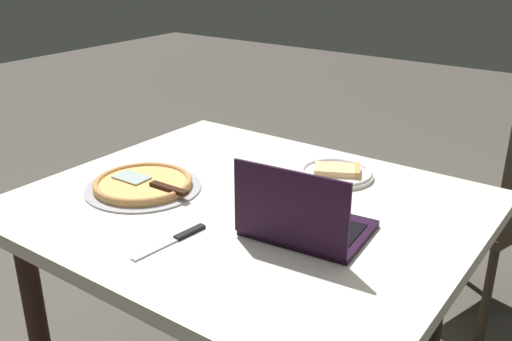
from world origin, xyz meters
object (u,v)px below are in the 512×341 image
at_px(dining_table, 248,226).
at_px(pizza_tray, 143,184).
at_px(laptop, 303,222).
at_px(table_knife, 177,238).
at_px(chair_near, 500,201).
at_px(pizza_plate, 337,173).

xyz_separation_m(dining_table, pizza_tray, (-0.32, -0.11, 0.10)).
bearing_deg(laptop, table_knife, -141.14).
bearing_deg(table_knife, laptop, 38.86).
height_order(table_knife, chair_near, chair_near).
bearing_deg(pizza_tray, pizza_plate, 44.63).
bearing_deg(dining_table, table_knife, -92.29).
distance_m(laptop, pizza_tray, 0.56).
distance_m(dining_table, pizza_tray, 0.35).
height_order(dining_table, pizza_plate, pizza_plate).
relative_size(laptop, table_knife, 1.42).
distance_m(laptop, table_knife, 0.33).
xyz_separation_m(pizza_plate, table_knife, (-0.13, -0.61, -0.01)).
xyz_separation_m(table_knife, chair_near, (0.51, 1.27, -0.24)).
relative_size(table_knife, chair_near, 0.25).
xyz_separation_m(dining_table, laptop, (0.24, -0.09, 0.12)).
bearing_deg(pizza_plate, table_knife, -102.23).
distance_m(table_knife, chair_near, 1.39).
height_order(dining_table, pizza_tray, pizza_tray).
xyz_separation_m(pizza_plate, chair_near, (0.38, 0.66, -0.25)).
relative_size(dining_table, laptop, 3.88).
xyz_separation_m(pizza_tray, chair_near, (0.82, 1.10, -0.25)).
xyz_separation_m(dining_table, table_knife, (-0.01, -0.29, 0.09)).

